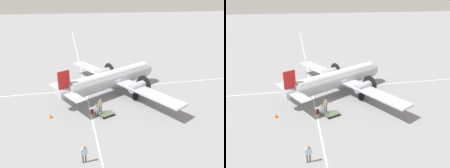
{
  "view_description": "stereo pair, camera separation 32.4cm",
  "coord_description": "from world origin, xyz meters",
  "views": [
    {
      "loc": [
        6.17,
        29.9,
        14.16
      ],
      "look_at": [
        0.0,
        0.0,
        1.5
      ],
      "focal_mm": 35.0,
      "sensor_mm": 36.0,
      "label": 1
    },
    {
      "loc": [
        5.85,
        29.96,
        14.16
      ],
      "look_at": [
        0.0,
        0.0,
        1.5
      ],
      "focal_mm": 35.0,
      "sensor_mm": 36.0,
      "label": 2
    }
  ],
  "objects": [
    {
      "name": "crew_foreground",
      "position": [
        5.46,
        14.15,
        1.13
      ],
      "size": [
        0.63,
        0.3,
        1.85
      ],
      "rotation": [
        0.0,
        0.0,
        -3.04
      ],
      "color": "#473D2D",
      "rests_on": "ground_plane"
    },
    {
      "name": "apron_line_eastwest",
      "position": [
        0.0,
        -2.04,
        0.0
      ],
      "size": [
        120.0,
        0.16,
        0.01
      ],
      "color": "silver",
      "rests_on": "ground_plane"
    },
    {
      "name": "ground_plane",
      "position": [
        0.0,
        0.0,
        0.0
      ],
      "size": [
        300.0,
        300.0,
        0.0
      ],
      "primitive_type": "plane",
      "color": "gray"
    },
    {
      "name": "passenger_boarding",
      "position": [
        3.28,
        6.43,
        1.08
      ],
      "size": [
        0.6,
        0.28,
        1.76
      ],
      "rotation": [
        0.0,
        0.0,
        3.27
      ],
      "color": "#2D2D33",
      "rests_on": "ground_plane"
    },
    {
      "name": "suitcase_upright_spare",
      "position": [
        3.74,
        5.66,
        0.3
      ],
      "size": [
        0.39,
        0.17,
        0.64
      ],
      "color": "maroon",
      "rests_on": "ground_plane"
    },
    {
      "name": "ramp_agent",
      "position": [
        2.67,
        5.48,
        1.13
      ],
      "size": [
        0.58,
        0.37,
        1.85
      ],
      "rotation": [
        0.0,
        0.0,
        3.6
      ],
      "color": "#473D2D",
      "rests_on": "ground_plane"
    },
    {
      "name": "suitcase_near_door",
      "position": [
        2.97,
        5.04,
        0.22
      ],
      "size": [
        0.52,
        0.16,
        0.47
      ],
      "color": "brown",
      "rests_on": "ground_plane"
    },
    {
      "name": "apron_line_northsouth",
      "position": [
        3.91,
        0.0,
        0.0
      ],
      "size": [
        0.16,
        120.0,
        0.01
      ],
      "color": "silver",
      "rests_on": "ground_plane"
    },
    {
      "name": "airliner_main",
      "position": [
        -0.33,
        -0.18,
        2.37
      ],
      "size": [
        16.75,
        21.56,
        5.32
      ],
      "rotation": [
        0.0,
        0.0,
        3.63
      ],
      "color": "#ADB2BC",
      "rests_on": "ground_plane"
    },
    {
      "name": "traffic_cone",
      "position": [
        8.88,
        5.57,
        0.29
      ],
      "size": [
        0.47,
        0.47,
        0.61
      ],
      "color": "orange",
      "rests_on": "ground_plane"
    },
    {
      "name": "baggage_cart",
      "position": [
        2.04,
        6.53,
        0.28
      ],
      "size": [
        2.12,
        1.69,
        0.56
      ],
      "rotation": [
        0.0,
        0.0,
        3.52
      ],
      "color": "#4C6047",
      "rests_on": "ground_plane"
    }
  ]
}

